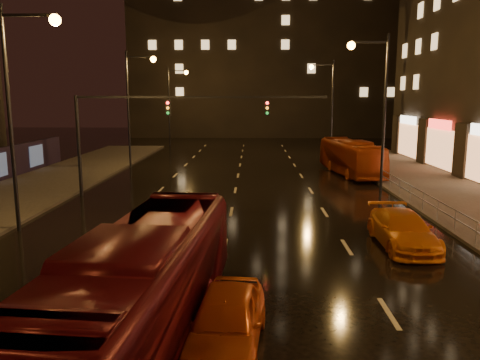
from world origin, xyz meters
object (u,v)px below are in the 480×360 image
Objects in this scene: taxi_far at (403,230)px; bus_red at (143,288)px; bus_curb at (351,157)px; taxi_near at (226,321)px.

bus_red is at bearing -137.70° from taxi_far.
bus_curb reaches higher than taxi_far.
taxi_far is at bearing 55.54° from taxi_near.
taxi_far is at bearing 47.56° from bus_red.
bus_curb is 2.03× the size of taxi_far.
taxi_far is at bearing -102.23° from bus_curb.
taxi_near is (2.00, -0.13, -0.78)m from bus_red.
bus_curb is 18.84m from taxi_far.
bus_red is 1.09× the size of bus_curb.
bus_red reaches higher than taxi_far.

